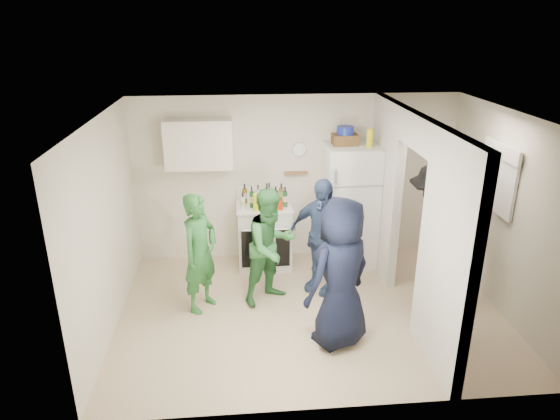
# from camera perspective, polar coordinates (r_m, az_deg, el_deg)

# --- Properties ---
(floor) EXTENTS (4.80, 4.80, 0.00)m
(floor) POSITION_cam_1_polar(r_m,az_deg,el_deg) (6.53, 3.44, -11.47)
(floor) COLOR #CAB48F
(floor) RESTS_ON ground
(wall_back) EXTENTS (4.80, 0.00, 4.80)m
(wall_back) POSITION_cam_1_polar(r_m,az_deg,el_deg) (7.53, 1.78, 3.64)
(wall_back) COLOR silver
(wall_back) RESTS_ON floor
(wall_front) EXTENTS (4.80, 0.00, 4.80)m
(wall_front) POSITION_cam_1_polar(r_m,az_deg,el_deg) (4.45, 6.98, -9.61)
(wall_front) COLOR silver
(wall_front) RESTS_ON floor
(wall_left) EXTENTS (0.00, 3.40, 3.40)m
(wall_left) POSITION_cam_1_polar(r_m,az_deg,el_deg) (6.08, -19.28, -1.97)
(wall_left) COLOR silver
(wall_left) RESTS_ON floor
(wall_right) EXTENTS (0.00, 3.40, 3.40)m
(wall_right) POSITION_cam_1_polar(r_m,az_deg,el_deg) (6.73, 24.34, -0.48)
(wall_right) COLOR silver
(wall_right) RESTS_ON floor
(ceiling) EXTENTS (4.80, 4.80, 0.00)m
(ceiling) POSITION_cam_1_polar(r_m,az_deg,el_deg) (5.59, 4.00, 10.64)
(ceiling) COLOR white
(ceiling) RESTS_ON wall_back
(partition_pier_back) EXTENTS (0.12, 1.20, 2.50)m
(partition_pier_back) POSITION_cam_1_polar(r_m,az_deg,el_deg) (7.22, 11.86, 2.39)
(partition_pier_back) COLOR silver
(partition_pier_back) RESTS_ON floor
(partition_pier_front) EXTENTS (0.12, 1.20, 2.50)m
(partition_pier_front) POSITION_cam_1_polar(r_m,az_deg,el_deg) (5.31, 18.49, -5.29)
(partition_pier_front) COLOR silver
(partition_pier_front) RESTS_ON floor
(partition_header) EXTENTS (0.12, 1.00, 0.40)m
(partition_header) POSITION_cam_1_polar(r_m,az_deg,el_deg) (5.94, 15.60, 8.57)
(partition_header) COLOR silver
(partition_header) RESTS_ON partition_pier_back
(stove) EXTENTS (0.80, 0.67, 0.96)m
(stove) POSITION_cam_1_polar(r_m,az_deg,el_deg) (7.46, -1.81, -2.88)
(stove) COLOR white
(stove) RESTS_ON floor
(upper_cabinet) EXTENTS (0.95, 0.34, 0.70)m
(upper_cabinet) POSITION_cam_1_polar(r_m,az_deg,el_deg) (7.17, -9.27, 7.44)
(upper_cabinet) COLOR silver
(upper_cabinet) RESTS_ON wall_back
(fridge) EXTENTS (0.75, 0.73, 1.83)m
(fridge) POSITION_cam_1_polar(r_m,az_deg,el_deg) (7.43, 7.89, 0.47)
(fridge) COLOR white
(fridge) RESTS_ON floor
(wicker_basket) EXTENTS (0.35, 0.25, 0.15)m
(wicker_basket) POSITION_cam_1_polar(r_m,az_deg,el_deg) (7.17, 7.42, 8.01)
(wicker_basket) COLOR brown
(wicker_basket) RESTS_ON fridge
(blue_bowl) EXTENTS (0.24, 0.24, 0.11)m
(blue_bowl) POSITION_cam_1_polar(r_m,az_deg,el_deg) (7.15, 7.47, 9.02)
(blue_bowl) COLOR navy
(blue_bowl) RESTS_ON wicker_basket
(yellow_cup_stack_top) EXTENTS (0.09, 0.09, 0.25)m
(yellow_cup_stack_top) POSITION_cam_1_polar(r_m,az_deg,el_deg) (7.10, 10.24, 8.12)
(yellow_cup_stack_top) COLOR #FFF315
(yellow_cup_stack_top) RESTS_ON fridge
(wall_clock) EXTENTS (0.22, 0.02, 0.22)m
(wall_clock) POSITION_cam_1_polar(r_m,az_deg,el_deg) (7.40, 2.23, 6.93)
(wall_clock) COLOR white
(wall_clock) RESTS_ON wall_back
(spice_shelf) EXTENTS (0.35, 0.08, 0.03)m
(spice_shelf) POSITION_cam_1_polar(r_m,az_deg,el_deg) (7.46, 1.84, 4.26)
(spice_shelf) COLOR olive
(spice_shelf) RESTS_ON wall_back
(nook_window) EXTENTS (0.03, 0.70, 0.80)m
(nook_window) POSITION_cam_1_polar(r_m,az_deg,el_deg) (6.76, 23.91, 3.29)
(nook_window) COLOR black
(nook_window) RESTS_ON wall_right
(nook_window_frame) EXTENTS (0.04, 0.76, 0.86)m
(nook_window_frame) POSITION_cam_1_polar(r_m,az_deg,el_deg) (6.76, 23.80, 3.29)
(nook_window_frame) COLOR white
(nook_window_frame) RESTS_ON wall_right
(nook_valance) EXTENTS (0.04, 0.82, 0.18)m
(nook_valance) POSITION_cam_1_polar(r_m,az_deg,el_deg) (6.66, 24.05, 6.15)
(nook_valance) COLOR white
(nook_valance) RESTS_ON wall_right
(yellow_cup_stack_stove) EXTENTS (0.09, 0.09, 0.25)m
(yellow_cup_stack_stove) POSITION_cam_1_polar(r_m,az_deg,el_deg) (7.02, -2.73, 0.86)
(yellow_cup_stack_stove) COLOR #E3F714
(yellow_cup_stack_stove) RESTS_ON stove
(red_cup) EXTENTS (0.09, 0.09, 0.12)m
(red_cup) POSITION_cam_1_polar(r_m,az_deg,el_deg) (7.08, 0.02, 0.51)
(red_cup) COLOR #B7310C
(red_cup) RESTS_ON stove
(person_green_left) EXTENTS (0.63, 0.68, 1.55)m
(person_green_left) POSITION_cam_1_polar(r_m,az_deg,el_deg) (6.31, -9.13, -4.88)
(person_green_left) COLOR #2C6E32
(person_green_left) RESTS_ON floor
(person_green_center) EXTENTS (0.95, 0.90, 1.54)m
(person_green_center) POSITION_cam_1_polar(r_m,az_deg,el_deg) (6.42, -1.03, -4.19)
(person_green_center) COLOR #387F40
(person_green_center) RESTS_ON floor
(person_denim) EXTENTS (0.98, 0.89, 1.60)m
(person_denim) POSITION_cam_1_polar(r_m,az_deg,el_deg) (6.66, 4.74, -2.98)
(person_denim) COLOR #38507B
(person_denim) RESTS_ON floor
(person_navy) EXTENTS (1.02, 0.93, 1.75)m
(person_navy) POSITION_cam_1_polar(r_m,az_deg,el_deg) (5.57, 6.94, -7.27)
(person_navy) COLOR black
(person_navy) RESTS_ON floor
(person_nook) EXTENTS (1.10, 1.40, 1.91)m
(person_nook) POSITION_cam_1_polar(r_m,az_deg,el_deg) (6.52, 17.11, -2.97)
(person_nook) COLOR black
(person_nook) RESTS_ON floor
(bottle_a) EXTENTS (0.07, 0.07, 0.29)m
(bottle_a) POSITION_cam_1_polar(r_m,az_deg,el_deg) (7.33, -4.06, 1.90)
(bottle_a) COLOR brown
(bottle_a) RESTS_ON stove
(bottle_b) EXTENTS (0.06, 0.06, 0.33)m
(bottle_b) POSITION_cam_1_polar(r_m,az_deg,el_deg) (7.13, -3.24, 1.48)
(bottle_b) COLOR #194B21
(bottle_b) RESTS_ON stove
(bottle_c) EXTENTS (0.06, 0.06, 0.27)m
(bottle_c) POSITION_cam_1_polar(r_m,az_deg,el_deg) (7.36, -2.53, 1.89)
(bottle_c) COLOR silver
(bottle_c) RESTS_ON stove
(bottle_d) EXTENTS (0.07, 0.07, 0.25)m
(bottle_d) POSITION_cam_1_polar(r_m,az_deg,el_deg) (7.20, -1.65, 1.42)
(bottle_d) COLOR brown
(bottle_d) RESTS_ON stove
(bottle_e) EXTENTS (0.07, 0.07, 0.28)m
(bottle_e) POSITION_cam_1_polar(r_m,az_deg,el_deg) (7.40, -1.24, 2.10)
(bottle_e) COLOR #9EA0AF
(bottle_e) RESTS_ON stove
(bottle_f) EXTENTS (0.06, 0.06, 0.27)m
(bottle_f) POSITION_cam_1_polar(r_m,az_deg,el_deg) (7.26, -0.49, 1.69)
(bottle_f) COLOR black
(bottle_f) RESTS_ON stove
(bottle_g) EXTENTS (0.07, 0.07, 0.27)m
(bottle_g) POSITION_cam_1_polar(r_m,az_deg,el_deg) (7.39, 0.15, 2.03)
(bottle_g) COLOR olive
(bottle_g) RESTS_ON stove
(bottle_h) EXTENTS (0.06, 0.06, 0.24)m
(bottle_h) POSITION_cam_1_polar(r_m,az_deg,el_deg) (7.10, -4.26, 1.02)
(bottle_h) COLOR silver
(bottle_h) RESTS_ON stove
(bottle_i) EXTENTS (0.06, 0.06, 0.30)m
(bottle_i) POSITION_cam_1_polar(r_m,az_deg,el_deg) (7.32, -1.52, 1.95)
(bottle_i) COLOR #50440D
(bottle_i) RESTS_ON stove
(bottle_j) EXTENTS (0.07, 0.07, 0.30)m
(bottle_j) POSITION_cam_1_polar(r_m,az_deg,el_deg) (7.17, 0.58, 1.52)
(bottle_j) COLOR #1B5028
(bottle_j) RESTS_ON stove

